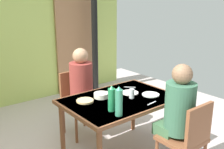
# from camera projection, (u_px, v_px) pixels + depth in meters

# --- Properties ---
(wall_back) EXTENTS (4.66, 0.10, 2.77)m
(wall_back) POSITION_uv_depth(u_px,v_px,m) (8.00, 26.00, 4.39)
(wall_back) COLOR #AEC460
(wall_back) RESTS_ON ground_plane
(door_wooden) EXTENTS (0.80, 0.05, 2.00)m
(door_wooden) POSITION_uv_depth(u_px,v_px,m) (75.00, 42.00, 5.17)
(door_wooden) COLOR #9A6B49
(door_wooden) RESTS_ON ground_plane
(stove_pipe_column) EXTENTS (0.12, 0.12, 2.77)m
(stove_pipe_column) POSITION_uv_depth(u_px,v_px,m) (94.00, 23.00, 5.04)
(stove_pipe_column) COLOR black
(stove_pipe_column) RESTS_ON ground_plane
(dining_table) EXTENTS (1.27, 0.88, 0.72)m
(dining_table) POSITION_uv_depth(u_px,v_px,m) (120.00, 104.00, 3.00)
(dining_table) COLOR brown
(dining_table) RESTS_ON ground_plane
(chair_near_diner) EXTENTS (0.40, 0.40, 0.87)m
(chair_near_diner) POSITION_uv_depth(u_px,v_px,m) (188.00, 138.00, 2.57)
(chair_near_diner) COLOR brown
(chair_near_diner) RESTS_ON ground_plane
(chair_far_diner) EXTENTS (0.40, 0.40, 0.87)m
(chair_far_diner) POSITION_uv_depth(u_px,v_px,m) (77.00, 99.00, 3.58)
(chair_far_diner) COLOR brown
(chair_far_diner) RESTS_ON ground_plane
(person_near_diner) EXTENTS (0.30, 0.37, 0.77)m
(person_near_diner) POSITION_uv_depth(u_px,v_px,m) (179.00, 107.00, 2.60)
(person_near_diner) COLOR #3E6844
(person_near_diner) RESTS_ON ground_plane
(person_far_diner) EXTENTS (0.30, 0.37, 0.77)m
(person_far_diner) POSITION_uv_depth(u_px,v_px,m) (82.00, 81.00, 3.40)
(person_far_diner) COLOR maroon
(person_far_diner) RESTS_ON ground_plane
(water_bottle_green_near) EXTENTS (0.07, 0.07, 0.27)m
(water_bottle_green_near) POSITION_uv_depth(u_px,v_px,m) (112.00, 99.00, 2.62)
(water_bottle_green_near) COLOR #207F4C
(water_bottle_green_near) RESTS_ON dining_table
(water_bottle_green_far) EXTENTS (0.07, 0.07, 0.30)m
(water_bottle_green_far) POSITION_uv_depth(u_px,v_px,m) (119.00, 102.00, 2.50)
(water_bottle_green_far) COLOR #388A6B
(water_bottle_green_far) RESTS_ON dining_table
(serving_bowl_center) EXTENTS (0.17, 0.17, 0.05)m
(serving_bowl_center) POSITION_uv_depth(u_px,v_px,m) (101.00, 95.00, 3.00)
(serving_bowl_center) COLOR silver
(serving_bowl_center) RESTS_ON dining_table
(dinner_plate_near_left) EXTENTS (0.20, 0.20, 0.01)m
(dinner_plate_near_left) POSITION_uv_depth(u_px,v_px,m) (151.00, 95.00, 3.08)
(dinner_plate_near_left) COLOR white
(dinner_plate_near_left) RESTS_ON dining_table
(dinner_plate_near_right) EXTENTS (0.20, 0.20, 0.01)m
(dinner_plate_near_right) POSITION_uv_depth(u_px,v_px,m) (130.00, 93.00, 3.15)
(dinner_plate_near_right) COLOR white
(dinner_plate_near_right) RESTS_ON dining_table
(drinking_glass_by_near_diner) EXTENTS (0.06, 0.06, 0.11)m
(drinking_glass_by_near_diner) POSITION_uv_depth(u_px,v_px,m) (132.00, 94.00, 2.98)
(drinking_glass_by_near_diner) COLOR silver
(drinking_glass_by_near_diner) RESTS_ON dining_table
(bread_plate_sliced) EXTENTS (0.19, 0.19, 0.02)m
(bread_plate_sliced) POSITION_uv_depth(u_px,v_px,m) (85.00, 101.00, 2.88)
(bread_plate_sliced) COLOR #DBB77A
(bread_plate_sliced) RESTS_ON dining_table
(cutlery_knife_near) EXTENTS (0.12, 0.12, 0.00)m
(cutlery_knife_near) POSITION_uv_depth(u_px,v_px,m) (130.00, 87.00, 3.36)
(cutlery_knife_near) COLOR silver
(cutlery_knife_near) RESTS_ON dining_table
(cutlery_fork_near) EXTENTS (0.13, 0.11, 0.00)m
(cutlery_fork_near) POSITION_uv_depth(u_px,v_px,m) (108.00, 92.00, 3.20)
(cutlery_fork_near) COLOR silver
(cutlery_fork_near) RESTS_ON dining_table
(cutlery_knife_far) EXTENTS (0.15, 0.04, 0.00)m
(cutlery_knife_far) POSITION_uv_depth(u_px,v_px,m) (152.00, 103.00, 2.84)
(cutlery_knife_far) COLOR silver
(cutlery_knife_far) RESTS_ON dining_table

